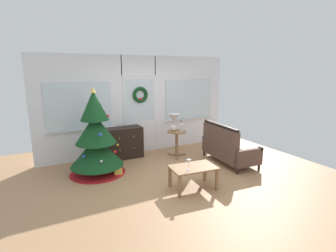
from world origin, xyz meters
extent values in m
plane|color=#AD7F56|center=(0.00, 0.00, 0.00)|extent=(6.76, 6.76, 0.00)
cube|color=white|center=(-1.52, 2.09, 1.27)|extent=(2.15, 0.08, 2.55)
cube|color=white|center=(1.52, 2.09, 1.27)|extent=(2.15, 0.08, 2.55)
cube|color=white|center=(0.00, 2.09, 2.30)|extent=(0.94, 0.08, 0.50)
cube|color=silver|center=(0.00, 2.05, 1.02)|extent=(0.90, 0.05, 2.05)
cube|color=white|center=(0.00, 2.03, 0.45)|extent=(0.78, 0.02, 0.80)
cube|color=silver|center=(0.00, 2.03, 1.40)|extent=(0.78, 0.01, 1.10)
cube|color=silver|center=(-1.52, 2.03, 1.35)|extent=(1.50, 0.01, 1.10)
cube|color=silver|center=(1.52, 2.03, 1.35)|extent=(1.50, 0.01, 1.10)
cube|color=silver|center=(-1.52, 2.02, 0.78)|extent=(1.59, 0.06, 0.03)
cube|color=silver|center=(1.52, 2.02, 0.78)|extent=(1.59, 0.06, 0.03)
torus|color=#123B1B|center=(0.00, 1.99, 1.55)|extent=(0.41, 0.09, 0.41)
cube|color=red|center=(0.00, 1.97, 1.42)|extent=(0.10, 0.02, 0.10)
cylinder|color=#4C331E|center=(-1.38, 1.09, 0.13)|extent=(0.10, 0.10, 0.25)
cone|color=red|center=(-1.38, 1.09, 0.05)|extent=(1.18, 1.18, 0.10)
cone|color=#14421E|center=(-1.38, 1.09, 0.49)|extent=(1.11, 1.11, 0.62)
cone|color=#14421E|center=(-1.38, 1.09, 0.98)|extent=(0.85, 0.85, 0.62)
cone|color=#14421E|center=(-1.38, 1.09, 1.47)|extent=(0.58, 0.58, 0.62)
cone|color=#E0BC4C|center=(-1.38, 1.09, 1.79)|extent=(0.12, 0.12, 0.12)
sphere|color=red|center=(-1.12, 1.09, 1.23)|extent=(0.07, 0.07, 0.07)
sphere|color=gold|center=(-0.95, 1.01, 0.59)|extent=(0.05, 0.05, 0.05)
sphere|color=silver|center=(-1.47, 1.25, 1.49)|extent=(0.06, 0.06, 0.06)
sphere|color=#264CB2|center=(-1.69, 0.86, 0.50)|extent=(0.06, 0.06, 0.06)
sphere|color=red|center=(-1.09, 0.73, 0.54)|extent=(0.06, 0.06, 0.06)
sphere|color=gold|center=(-1.28, 1.38, 0.97)|extent=(0.06, 0.06, 0.06)
sphere|color=silver|center=(-1.39, 0.66, 0.41)|extent=(0.05, 0.05, 0.05)
sphere|color=#264CB2|center=(-1.37, 0.74, 0.93)|extent=(0.07, 0.07, 0.07)
cube|color=black|center=(-0.55, 1.79, 0.39)|extent=(0.90, 0.42, 0.78)
sphere|color=tan|center=(-0.73, 1.57, 0.58)|extent=(0.03, 0.03, 0.03)
sphere|color=tan|center=(-0.37, 1.57, 0.58)|extent=(0.03, 0.03, 0.03)
sphere|color=tan|center=(-0.73, 1.57, 0.28)|extent=(0.03, 0.03, 0.03)
sphere|color=tan|center=(-0.37, 1.57, 0.28)|extent=(0.03, 0.03, 0.03)
cylinder|color=black|center=(1.83, -0.41, 0.07)|extent=(0.05, 0.05, 0.14)
cylinder|color=black|center=(1.94, 0.93, 0.07)|extent=(0.05, 0.05, 0.14)
cylinder|color=black|center=(1.24, -0.37, 0.07)|extent=(0.05, 0.05, 0.14)
cylinder|color=black|center=(1.34, 0.98, 0.07)|extent=(0.05, 0.05, 0.14)
cube|color=brown|center=(1.59, 0.28, 0.21)|extent=(0.82, 1.34, 0.14)
cube|color=brown|center=(1.29, 0.30, 0.59)|extent=(0.22, 1.29, 0.62)
cube|color=black|center=(1.29, 0.30, 0.93)|extent=(0.18, 1.26, 0.06)
cube|color=brown|center=(1.53, -0.40, 0.33)|extent=(0.67, 0.14, 0.38)
cylinder|color=black|center=(1.82, -0.43, 0.50)|extent=(0.10, 0.10, 0.09)
cube|color=brown|center=(1.64, 0.97, 0.33)|extent=(0.67, 0.14, 0.38)
cylinder|color=black|center=(1.93, 0.95, 0.50)|extent=(0.10, 0.10, 0.09)
cylinder|color=#8E6642|center=(0.66, 1.25, 0.66)|extent=(0.48, 0.48, 0.02)
cylinder|color=#8E6642|center=(0.66, 1.25, 0.32)|extent=(0.07, 0.07, 0.64)
cube|color=#8E6642|center=(0.82, 1.25, 0.02)|extent=(0.20, 0.05, 0.04)
cube|color=#8E6642|center=(0.58, 1.38, 0.02)|extent=(0.14, 0.20, 0.04)
cube|color=#8E6642|center=(0.58, 1.11, 0.02)|extent=(0.14, 0.20, 0.04)
sphere|color=silver|center=(0.60, 1.29, 0.75)|extent=(0.16, 0.16, 0.16)
cylinder|color=silver|center=(0.60, 1.29, 0.88)|extent=(0.02, 0.02, 0.06)
cone|color=silver|center=(0.60, 1.29, 1.01)|extent=(0.28, 0.28, 0.20)
cylinder|color=beige|center=(0.76, 1.19, 0.75)|extent=(0.09, 0.09, 0.16)
sphere|color=beige|center=(0.76, 1.19, 0.83)|extent=(0.10, 0.10, 0.10)
cylinder|color=#4C7042|center=(0.74, 1.19, 0.93)|extent=(0.07, 0.01, 0.17)
cylinder|color=#4C7042|center=(0.76, 1.19, 0.93)|extent=(0.01, 0.01, 0.18)
cylinder|color=#4C7042|center=(0.78, 1.19, 0.93)|extent=(0.07, 0.01, 0.17)
cube|color=#8E6642|center=(0.03, -0.49, 0.42)|extent=(0.89, 0.60, 0.03)
cube|color=#8E6642|center=(-0.37, -0.67, 0.20)|extent=(0.05, 0.05, 0.40)
cube|color=#8E6642|center=(0.39, -0.75, 0.20)|extent=(0.05, 0.05, 0.40)
cube|color=#8E6642|center=(-0.32, -0.23, 0.20)|extent=(0.05, 0.05, 0.40)
cube|color=#8E6642|center=(0.43, -0.31, 0.20)|extent=(0.05, 0.05, 0.40)
cylinder|color=silver|center=(-0.12, -0.57, 0.43)|extent=(0.06, 0.06, 0.01)
cylinder|color=silver|center=(-0.12, -0.57, 0.49)|extent=(0.01, 0.01, 0.10)
cone|color=silver|center=(-0.12, -0.57, 0.58)|extent=(0.08, 0.08, 0.09)
cube|color=#D8C64C|center=(-1.03, 0.81, 0.08)|extent=(0.16, 0.15, 0.16)
camera|label=1|loc=(-2.49, -4.27, 2.20)|focal=27.66mm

